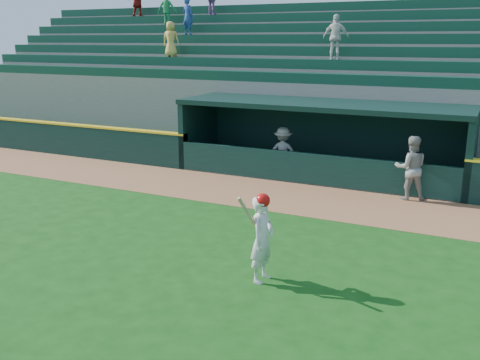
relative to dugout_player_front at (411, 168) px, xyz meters
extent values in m
plane|color=#124310|center=(-3.13, -6.22, -0.92)|extent=(120.00, 120.00, 0.00)
cube|color=brown|center=(-3.13, -1.32, -0.91)|extent=(40.00, 3.00, 0.01)
cube|color=black|center=(-15.38, 0.33, -0.32)|extent=(15.50, 0.30, 1.20)
cube|color=yellow|center=(-15.38, 0.33, 0.31)|extent=(15.50, 0.32, 0.06)
imported|color=gray|center=(0.00, 0.00, 0.00)|extent=(1.06, 0.94, 1.83)
imported|color=gray|center=(-4.21, 0.87, -0.09)|extent=(1.18, 0.85, 1.65)
cube|color=#60605B|center=(-3.13, 1.48, -0.90)|extent=(9.00, 2.60, 0.04)
cube|color=black|center=(-7.73, 1.48, 0.23)|extent=(0.20, 2.60, 2.30)
cube|color=black|center=(1.47, 1.48, 0.23)|extent=(0.20, 2.60, 2.30)
cube|color=black|center=(-3.13, 2.78, 0.23)|extent=(9.40, 0.20, 2.30)
cube|color=black|center=(-3.13, 1.48, 1.46)|extent=(9.40, 2.80, 0.16)
cube|color=black|center=(-3.13, 0.26, -0.42)|extent=(9.00, 0.16, 1.00)
cube|color=brown|center=(-3.13, 2.28, -0.67)|extent=(8.40, 0.45, 0.10)
cube|color=slate|center=(-3.13, 3.31, 0.54)|extent=(34.00, 0.85, 2.91)
cube|color=#0F3828|center=(-3.13, 3.19, 2.17)|extent=(34.00, 0.60, 0.36)
cube|color=slate|center=(-3.13, 4.16, 0.76)|extent=(34.00, 0.85, 3.36)
cube|color=#0F3828|center=(-3.13, 4.04, 2.62)|extent=(34.00, 0.60, 0.36)
cube|color=slate|center=(-3.13, 5.01, 0.99)|extent=(34.00, 0.85, 3.81)
cube|color=#0F3828|center=(-3.13, 4.89, 3.07)|extent=(34.00, 0.60, 0.36)
cube|color=slate|center=(-3.13, 5.86, 1.21)|extent=(34.00, 0.85, 4.26)
cube|color=#0F3828|center=(-3.13, 5.74, 3.52)|extent=(34.00, 0.60, 0.36)
cube|color=slate|center=(-3.13, 6.71, 1.44)|extent=(34.00, 0.85, 4.71)
cube|color=#0F3828|center=(-3.13, 6.59, 3.97)|extent=(34.00, 0.60, 0.36)
cube|color=slate|center=(-3.13, 7.56, 1.66)|extent=(34.00, 0.85, 5.16)
cube|color=#0F3828|center=(-3.13, 7.44, 4.42)|extent=(34.00, 0.60, 0.36)
cube|color=slate|center=(-3.13, 8.41, 1.89)|extent=(34.00, 0.85, 5.61)
cube|color=#0F3828|center=(-3.13, 8.29, 4.87)|extent=(34.00, 0.60, 0.36)
cube|color=slate|center=(-3.13, 8.98, 1.89)|extent=(34.50, 0.30, 5.61)
imported|color=silver|center=(-3.50, 4.06, 3.60)|extent=(0.94, 0.40, 1.59)
imported|color=#26428D|center=(-10.71, 5.76, 4.49)|extent=(0.63, 0.47, 1.56)
imported|color=#1A753D|center=(-12.32, 6.61, 4.93)|extent=(1.06, 0.69, 1.55)
imported|color=gold|center=(-10.52, 4.06, 3.52)|extent=(0.78, 0.59, 1.43)
imported|color=silver|center=(-1.65, -6.72, -0.09)|extent=(0.43, 0.63, 1.65)
sphere|color=red|center=(-1.65, -6.72, 0.67)|extent=(0.27, 0.27, 0.27)
cylinder|color=tan|center=(-1.83, -6.94, 0.44)|extent=(0.28, 0.47, 0.76)
camera|label=1|loc=(2.05, -15.30, 3.52)|focal=40.00mm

